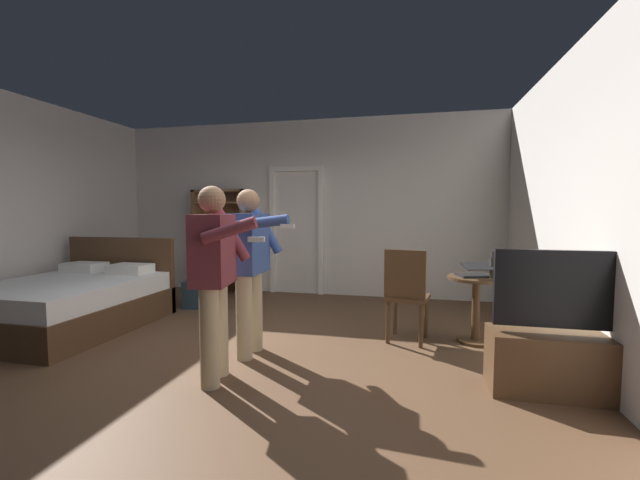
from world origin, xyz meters
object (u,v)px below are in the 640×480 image
at_px(laptop, 476,272).
at_px(wooden_chair, 406,292).
at_px(person_blue_shirt, 214,270).
at_px(suitcase_dark, 201,293).
at_px(tv_flatscreen, 563,353).
at_px(person_striped_shirt, 250,260).
at_px(bottle_on_table, 493,267).
at_px(bookshelf, 222,237).
at_px(bed, 71,302).
at_px(side_table, 476,299).

distance_m(laptop, wooden_chair, 0.74).
relative_size(wooden_chair, person_blue_shirt, 0.63).
height_order(person_blue_shirt, suitcase_dark, person_blue_shirt).
bearing_deg(person_blue_shirt, wooden_chair, 41.01).
xyz_separation_m(tv_flatscreen, person_striped_shirt, (-2.61, 0.25, 0.61)).
height_order(bottle_on_table, suitcase_dark, bottle_on_table).
xyz_separation_m(bookshelf, wooden_chair, (3.12, -2.04, -0.40)).
xyz_separation_m(laptop, person_blue_shirt, (-2.19, -1.43, 0.16)).
xyz_separation_m(person_striped_shirt, suitcase_dark, (-1.47, 1.63, -0.73)).
distance_m(tv_flatscreen, bottle_on_table, 1.18).
height_order(bottle_on_table, person_striped_shirt, person_striped_shirt).
bearing_deg(bottle_on_table, bed, -175.02).
relative_size(bed, side_table, 2.78).
height_order(wooden_chair, person_blue_shirt, person_blue_shirt).
bearing_deg(bed, laptop, 5.63).
xyz_separation_m(bed, person_blue_shirt, (2.41, -0.98, 0.60)).
xyz_separation_m(bookshelf, laptop, (3.82, -1.90, -0.19)).
relative_size(bookshelf, person_striped_shirt, 1.10).
xyz_separation_m(bookshelf, bottle_on_table, (3.97, -1.94, -0.13)).
bearing_deg(bottle_on_table, person_blue_shirt, -149.27).
distance_m(laptop, person_blue_shirt, 2.62).
bearing_deg(tv_flatscreen, suitcase_dark, 155.17).
bearing_deg(tv_flatscreen, person_blue_shirt, -172.12).
distance_m(side_table, person_striped_shirt, 2.37).
xyz_separation_m(side_table, bottle_on_table, (0.14, -0.08, 0.35)).
bearing_deg(bookshelf, bed, -108.38).
height_order(person_blue_shirt, person_striped_shirt, person_striped_shirt).
bearing_deg(laptop, bookshelf, 153.52).
distance_m(side_table, bottle_on_table, 0.39).
bearing_deg(side_table, bookshelf, 154.11).
bearing_deg(bed, bookshelf, 71.62).
xyz_separation_m(laptop, bottle_on_table, (0.16, -0.04, 0.06)).
xyz_separation_m(wooden_chair, person_striped_shirt, (-1.45, -0.68, 0.38)).
bearing_deg(tv_flatscreen, wooden_chair, 141.16).
bearing_deg(person_blue_shirt, bottle_on_table, 30.73).
distance_m(person_striped_shirt, suitcase_dark, 2.31).
distance_m(bed, bottle_on_table, 4.80).
bearing_deg(person_blue_shirt, person_striped_shirt, 86.20).
xyz_separation_m(person_blue_shirt, suitcase_dark, (-1.43, 2.25, -0.71)).
xyz_separation_m(tv_flatscreen, suitcase_dark, (-4.08, 1.89, -0.12)).
bearing_deg(bottle_on_table, wooden_chair, -173.63).
height_order(bookshelf, person_striped_shirt, bookshelf).
relative_size(bookshelf, side_table, 2.50).
relative_size(side_table, person_blue_shirt, 0.44).
distance_m(bed, side_table, 4.65).
bearing_deg(wooden_chair, person_blue_shirt, -138.99).
bearing_deg(person_striped_shirt, bottle_on_table, 18.57).
height_order(tv_flatscreen, wooden_chair, tv_flatscreen).
distance_m(bed, suitcase_dark, 1.61).
distance_m(person_blue_shirt, person_striped_shirt, 0.62).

